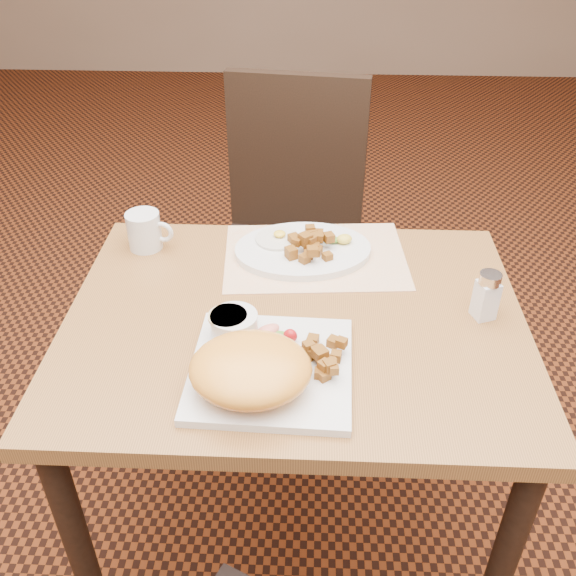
# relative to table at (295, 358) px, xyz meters

# --- Properties ---
(ground) EXTENTS (8.00, 8.00, 0.00)m
(ground) POSITION_rel_table_xyz_m (0.00, 0.00, -0.64)
(ground) COLOR black
(ground) RESTS_ON ground
(table) EXTENTS (0.90, 0.70, 0.75)m
(table) POSITION_rel_table_xyz_m (0.00, 0.00, 0.00)
(table) COLOR #9C6530
(table) RESTS_ON ground
(chair_far) EXTENTS (0.47, 0.48, 0.97)m
(chair_far) POSITION_rel_table_xyz_m (-0.04, 0.72, -0.10)
(chair_far) COLOR black
(chair_far) RESTS_ON ground
(placemat) EXTENTS (0.42, 0.31, 0.00)m
(placemat) POSITION_rel_table_xyz_m (0.04, 0.22, 0.11)
(placemat) COLOR white
(placemat) RESTS_ON table
(plate_square) EXTENTS (0.29, 0.29, 0.02)m
(plate_square) POSITION_rel_table_xyz_m (-0.04, -0.16, 0.12)
(plate_square) COLOR silver
(plate_square) RESTS_ON table
(plate_oval) EXTENTS (0.33, 0.26, 0.02)m
(plate_oval) POSITION_rel_table_xyz_m (0.01, 0.23, 0.12)
(plate_oval) COLOR silver
(plate_oval) RESTS_ON placemat
(hollandaise_mound) EXTENTS (0.21, 0.18, 0.08)m
(hollandaise_mound) POSITION_rel_table_xyz_m (-0.07, -0.21, 0.16)
(hollandaise_mound) COLOR #FFA631
(hollandaise_mound) RESTS_ON plate_square
(ramekin) EXTENTS (0.09, 0.09, 0.05)m
(ramekin) POSITION_rel_table_xyz_m (-0.11, -0.08, 0.15)
(ramekin) COLOR silver
(ramekin) RESTS_ON plate_square
(garnish_sq) EXTENTS (0.09, 0.06, 0.03)m
(garnish_sq) POSITION_rel_table_xyz_m (-0.03, -0.09, 0.14)
(garnish_sq) COLOR #387223
(garnish_sq) RESTS_ON plate_square
(fried_egg) EXTENTS (0.10, 0.10, 0.02)m
(fried_egg) POSITION_rel_table_xyz_m (-0.05, 0.26, 0.13)
(fried_egg) COLOR white
(fried_egg) RESTS_ON plate_oval
(garnish_ov) EXTENTS (0.08, 0.05, 0.02)m
(garnish_ov) POSITION_rel_table_xyz_m (0.09, 0.25, 0.14)
(garnish_ov) COLOR #387223
(garnish_ov) RESTS_ON plate_oval
(salt_shaker) EXTENTS (0.05, 0.05, 0.10)m
(salt_shaker) POSITION_rel_table_xyz_m (0.37, 0.02, 0.16)
(salt_shaker) COLOR white
(salt_shaker) RESTS_ON table
(coffee_mug) EXTENTS (0.11, 0.08, 0.09)m
(coffee_mug) POSITION_rel_table_xyz_m (-0.35, 0.24, 0.15)
(coffee_mug) COLOR silver
(coffee_mug) RESTS_ON table
(home_fries_sq) EXTENTS (0.11, 0.12, 0.03)m
(home_fries_sq) POSITION_rel_table_xyz_m (0.05, -0.15, 0.14)
(home_fries_sq) COLOR #8E5516
(home_fries_sq) RESTS_ON plate_square
(home_fries_ov) EXTENTS (0.11, 0.12, 0.04)m
(home_fries_ov) POSITION_rel_table_xyz_m (0.03, 0.21, 0.15)
(home_fries_ov) COLOR #8E5516
(home_fries_ov) RESTS_ON plate_oval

